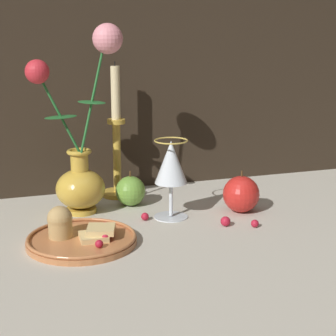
# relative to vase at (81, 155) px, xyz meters

# --- Properties ---
(ground_plane) EXTENTS (2.40, 2.40, 0.00)m
(ground_plane) POSITION_rel_vase_xyz_m (0.10, -0.08, -0.12)
(ground_plane) COLOR #B7B2A3
(ground_plane) RESTS_ON ground
(vase) EXTENTS (0.19, 0.10, 0.38)m
(vase) POSITION_rel_vase_xyz_m (0.00, 0.00, 0.00)
(vase) COLOR gold
(vase) RESTS_ON ground_plane
(plate_with_pastries) EXTENTS (0.20, 0.20, 0.07)m
(plate_with_pastries) POSITION_rel_vase_xyz_m (-0.04, -0.17, -0.11)
(plate_with_pastries) COLOR #B77042
(plate_with_pastries) RESTS_ON ground_plane
(wine_glass) EXTENTS (0.07, 0.07, 0.16)m
(wine_glass) POSITION_rel_vase_xyz_m (0.16, -0.08, -0.02)
(wine_glass) COLOR silver
(wine_glass) RESTS_ON ground_plane
(candlestick) EXTENTS (0.07, 0.07, 0.30)m
(candlestick) POSITION_rel_vase_xyz_m (0.09, 0.10, -0.01)
(candlestick) COLOR gold
(candlestick) RESTS_ON ground_plane
(apple_beside_vase) EXTENTS (0.08, 0.08, 0.09)m
(apple_beside_vase) POSITION_rel_vase_xyz_m (0.32, -0.10, -0.09)
(apple_beside_vase) COLOR red
(apple_beside_vase) RESTS_ON ground_plane
(apple_near_glass) EXTENTS (0.06, 0.06, 0.08)m
(apple_near_glass) POSITION_rel_vase_xyz_m (0.11, 0.02, -0.09)
(apple_near_glass) COLOR #669938
(apple_near_glass) RESTS_ON ground_plane
(berry_near_plate) EXTENTS (0.02, 0.02, 0.02)m
(berry_near_plate) POSITION_rel_vase_xyz_m (0.11, -0.09, -0.12)
(berry_near_plate) COLOR #AD192D
(berry_near_plate) RESTS_ON ground_plane
(berry_front_center) EXTENTS (0.02, 0.02, 0.02)m
(berry_front_center) POSITION_rel_vase_xyz_m (0.30, -0.19, -0.12)
(berry_front_center) COLOR #AD192D
(berry_front_center) RESTS_ON ground_plane
(berry_by_glass_stem) EXTENTS (0.02, 0.02, 0.02)m
(berry_by_glass_stem) POSITION_rel_vase_xyz_m (0.34, -0.01, -0.12)
(berry_by_glass_stem) COLOR #AD192D
(berry_by_glass_stem) RESTS_ON ground_plane
(berry_under_candlestick) EXTENTS (0.02, 0.02, 0.02)m
(berry_under_candlestick) POSITION_rel_vase_xyz_m (0.25, -0.17, -0.11)
(berry_under_candlestick) COLOR #AD192D
(berry_under_candlestick) RESTS_ON ground_plane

